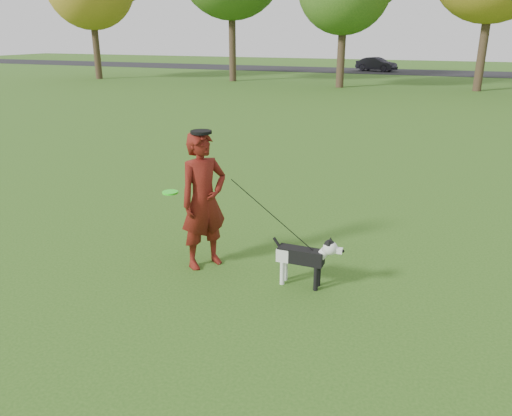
% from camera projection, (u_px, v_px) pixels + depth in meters
% --- Properties ---
extents(ground, '(120.00, 120.00, 0.00)m').
position_uv_depth(ground, '(233.00, 261.00, 7.64)').
color(ground, '#285116').
rests_on(ground, ground).
extents(road, '(120.00, 7.00, 0.02)m').
position_uv_depth(road, '(422.00, 72.00, 42.72)').
color(road, black).
rests_on(road, ground).
extents(man, '(0.80, 0.88, 2.02)m').
position_uv_depth(man, '(204.00, 201.00, 7.20)').
color(man, '#52100B').
rests_on(man, ground).
extents(dog, '(1.00, 0.20, 0.76)m').
position_uv_depth(dog, '(306.00, 255.00, 6.74)').
color(dog, black).
rests_on(dog, ground).
extents(car_mid, '(3.77, 2.37, 1.17)m').
position_uv_depth(car_mid, '(376.00, 64.00, 43.88)').
color(car_mid, black).
rests_on(car_mid, road).
extents(man_held_items, '(2.33, 0.37, 1.52)m').
position_uv_depth(man_held_items, '(265.00, 209.00, 6.78)').
color(man_held_items, '#2BFF20').
rests_on(man_held_items, ground).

